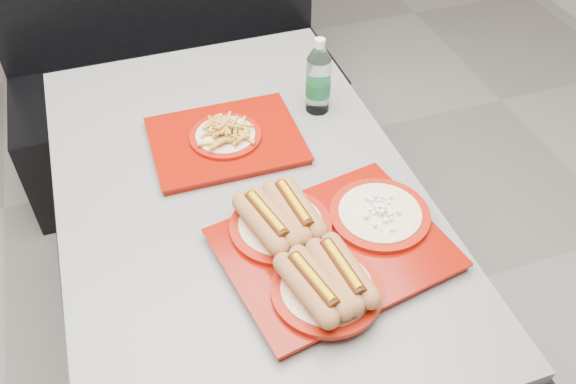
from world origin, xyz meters
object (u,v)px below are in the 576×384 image
object	(u,v)px
diner_table	(242,231)
tray_near	(325,245)
tray_far	(226,137)
booth_bench	(174,75)
water_bottle	(318,80)

from	to	relation	value
diner_table	tray_near	world-z (taller)	tray_near
tray_near	tray_far	distance (m)	0.47
booth_bench	water_bottle	bearing A→B (deg)	-69.83
tray_near	water_bottle	distance (m)	0.56
diner_table	water_bottle	bearing A→B (deg)	39.08
booth_bench	water_bottle	size ratio (longest dim) A/B	5.85
tray_far	water_bottle	world-z (taller)	water_bottle
diner_table	water_bottle	size ratio (longest dim) A/B	6.15
booth_bench	tray_far	distance (m)	0.99
diner_table	booth_bench	distance (m)	1.11
diner_table	booth_bench	bearing A→B (deg)	90.00
diner_table	tray_far	world-z (taller)	tray_far
tray_near	tray_far	xyz separation A→B (m)	(-0.11, 0.46, -0.02)
tray_far	water_bottle	bearing A→B (deg)	13.67
tray_near	tray_far	world-z (taller)	tray_near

